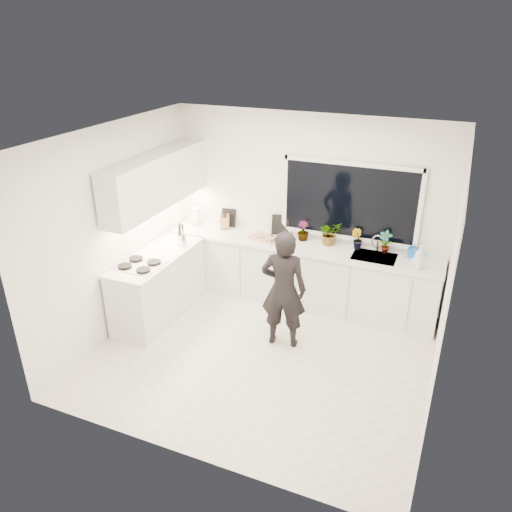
% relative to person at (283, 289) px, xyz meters
% --- Properties ---
extents(floor, '(4.00, 3.50, 0.02)m').
position_rel_person_xyz_m(floor, '(-0.15, -0.36, -0.79)').
color(floor, beige).
rests_on(floor, ground).
extents(wall_back, '(4.00, 0.02, 2.70)m').
position_rel_person_xyz_m(wall_back, '(-0.15, 1.40, 0.57)').
color(wall_back, white).
rests_on(wall_back, ground).
extents(wall_left, '(0.02, 3.50, 2.70)m').
position_rel_person_xyz_m(wall_left, '(-2.16, -0.36, 0.57)').
color(wall_left, white).
rests_on(wall_left, ground).
extents(wall_right, '(0.02, 3.50, 2.70)m').
position_rel_person_xyz_m(wall_right, '(1.86, -0.36, 0.57)').
color(wall_right, white).
rests_on(wall_right, ground).
extents(ceiling, '(4.00, 3.50, 0.02)m').
position_rel_person_xyz_m(ceiling, '(-0.15, -0.36, 1.93)').
color(ceiling, white).
rests_on(ceiling, wall_back).
extents(window, '(1.80, 0.02, 1.00)m').
position_rel_person_xyz_m(window, '(0.45, 1.36, 0.77)').
color(window, black).
rests_on(window, wall_back).
extents(base_cabinets_back, '(3.92, 0.58, 0.88)m').
position_rel_person_xyz_m(base_cabinets_back, '(-0.15, 1.09, -0.34)').
color(base_cabinets_back, white).
rests_on(base_cabinets_back, floor).
extents(base_cabinets_left, '(0.58, 1.60, 0.88)m').
position_rel_person_xyz_m(base_cabinets_left, '(-1.82, -0.01, -0.34)').
color(base_cabinets_left, white).
rests_on(base_cabinets_left, floor).
extents(countertop_back, '(3.94, 0.62, 0.04)m').
position_rel_person_xyz_m(countertop_back, '(-0.15, 1.08, 0.12)').
color(countertop_back, silver).
rests_on(countertop_back, base_cabinets_back).
extents(countertop_left, '(0.62, 1.60, 0.04)m').
position_rel_person_xyz_m(countertop_left, '(-1.82, -0.01, 0.12)').
color(countertop_left, silver).
rests_on(countertop_left, base_cabinets_left).
extents(upper_cabinets, '(0.34, 2.10, 0.70)m').
position_rel_person_xyz_m(upper_cabinets, '(-1.94, 0.34, 1.07)').
color(upper_cabinets, white).
rests_on(upper_cabinets, wall_left).
extents(sink, '(0.58, 0.42, 0.14)m').
position_rel_person_xyz_m(sink, '(0.90, 1.09, 0.09)').
color(sink, silver).
rests_on(sink, countertop_back).
extents(faucet, '(0.03, 0.03, 0.22)m').
position_rel_person_xyz_m(faucet, '(0.90, 1.29, 0.25)').
color(faucet, silver).
rests_on(faucet, countertop_back).
extents(stovetop, '(0.56, 0.48, 0.03)m').
position_rel_person_xyz_m(stovetop, '(-1.84, -0.36, 0.16)').
color(stovetop, black).
rests_on(stovetop, countertop_left).
extents(person, '(0.62, 0.46, 1.56)m').
position_rel_person_xyz_m(person, '(0.00, 0.00, 0.00)').
color(person, black).
rests_on(person, floor).
extents(pizza_tray, '(0.50, 0.42, 0.03)m').
position_rel_person_xyz_m(pizza_tray, '(-0.69, 1.06, 0.16)').
color(pizza_tray, '#B4B4B8').
rests_on(pizza_tray, countertop_back).
extents(pizza, '(0.46, 0.38, 0.01)m').
position_rel_person_xyz_m(pizza, '(-0.69, 1.06, 0.17)').
color(pizza, red).
rests_on(pizza, pizza_tray).
extents(watering_can, '(0.17, 0.17, 0.13)m').
position_rel_person_xyz_m(watering_can, '(1.37, 1.25, 0.21)').
color(watering_can, blue).
rests_on(watering_can, countertop_back).
extents(paper_towel_roll, '(0.11, 0.11, 0.26)m').
position_rel_person_xyz_m(paper_towel_roll, '(-1.86, 1.19, 0.27)').
color(paper_towel_roll, silver).
rests_on(paper_towel_roll, countertop_back).
extents(knife_block, '(0.15, 0.13, 0.22)m').
position_rel_person_xyz_m(knife_block, '(-1.40, 1.23, 0.25)').
color(knife_block, '#A46B4C').
rests_on(knife_block, countertop_back).
extents(utensil_crock, '(0.16, 0.16, 0.16)m').
position_rel_person_xyz_m(utensil_crock, '(-1.69, 0.44, 0.22)').
color(utensil_crock, silver).
rests_on(utensil_crock, countertop_left).
extents(picture_frame_large, '(0.22, 0.05, 0.28)m').
position_rel_person_xyz_m(picture_frame_large, '(-1.38, 1.33, 0.28)').
color(picture_frame_large, black).
rests_on(picture_frame_large, countertop_back).
extents(picture_frame_small, '(0.25, 0.07, 0.30)m').
position_rel_person_xyz_m(picture_frame_small, '(-0.54, 1.33, 0.29)').
color(picture_frame_small, black).
rests_on(picture_frame_small, countertop_back).
extents(herb_plants, '(1.36, 0.40, 0.34)m').
position_rel_person_xyz_m(herb_plants, '(0.32, 1.25, 0.30)').
color(herb_plants, '#26662D').
rests_on(herb_plants, countertop_back).
extents(soap_bottles, '(0.17, 0.14, 0.32)m').
position_rel_person_xyz_m(soap_bottles, '(1.46, 0.94, 0.29)').
color(soap_bottles, '#D8BF66').
rests_on(soap_bottles, countertop_back).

